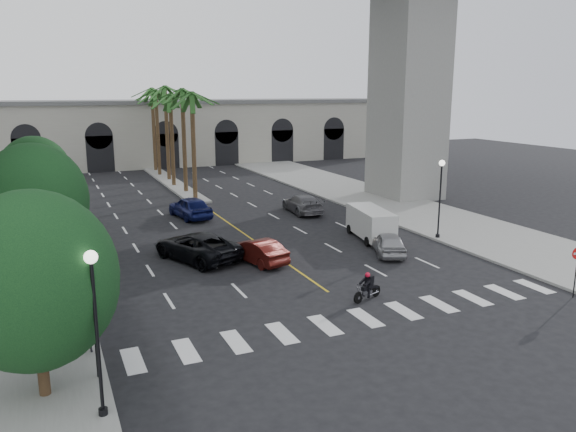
{
  "coord_description": "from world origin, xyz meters",
  "views": [
    {
      "loc": [
        -12.4,
        -21.29,
        9.8
      ],
      "look_at": [
        -0.44,
        6.0,
        3.09
      ],
      "focal_mm": 35.0,
      "sensor_mm": 36.0,
      "label": 1
    }
  ],
  "objects_px": {
    "car_e": "(190,207)",
    "pedestrian_b": "(0,289)",
    "lamp_post_left_near": "(96,320)",
    "car_c": "(197,246)",
    "traffic_signal_near": "(94,312)",
    "car_b": "(257,251)",
    "cargo_van": "(371,222)",
    "car_d": "(303,204)",
    "pedestrian_a": "(86,331)",
    "lamp_post_right": "(440,192)",
    "motorcycle_rider": "(368,287)",
    "lamp_post_left_far": "(64,197)",
    "car_a": "(389,243)",
    "traffic_signal_far": "(84,277)"
  },
  "relations": [
    {
      "from": "motorcycle_rider",
      "to": "car_a",
      "type": "relative_size",
      "value": 0.45
    },
    {
      "from": "lamp_post_right",
      "to": "car_e",
      "type": "distance_m",
      "value": 19.0
    },
    {
      "from": "car_b",
      "to": "pedestrian_a",
      "type": "distance_m",
      "value": 13.05
    },
    {
      "from": "traffic_signal_near",
      "to": "car_b",
      "type": "height_order",
      "value": "traffic_signal_near"
    },
    {
      "from": "lamp_post_left_far",
      "to": "car_e",
      "type": "relative_size",
      "value": 1.06
    },
    {
      "from": "motorcycle_rider",
      "to": "lamp_post_left_far",
      "type": "bearing_deg",
      "value": 108.96
    },
    {
      "from": "lamp_post_left_near",
      "to": "car_c",
      "type": "distance_m",
      "value": 16.62
    },
    {
      "from": "car_c",
      "to": "cargo_van",
      "type": "bearing_deg",
      "value": 156.87
    },
    {
      "from": "car_c",
      "to": "car_e",
      "type": "xyz_separation_m",
      "value": [
        2.36,
        11.1,
        0.04
      ]
    },
    {
      "from": "car_a",
      "to": "car_e",
      "type": "height_order",
      "value": "car_e"
    },
    {
      "from": "car_e",
      "to": "pedestrian_b",
      "type": "distance_m",
      "value": 19.72
    },
    {
      "from": "pedestrian_b",
      "to": "traffic_signal_near",
      "type": "bearing_deg",
      "value": -35.27
    },
    {
      "from": "lamp_post_right",
      "to": "cargo_van",
      "type": "relative_size",
      "value": 1.06
    },
    {
      "from": "cargo_van",
      "to": "pedestrian_b",
      "type": "relative_size",
      "value": 2.81
    },
    {
      "from": "car_a",
      "to": "cargo_van",
      "type": "distance_m",
      "value": 3.64
    },
    {
      "from": "car_c",
      "to": "car_d",
      "type": "distance_m",
      "value": 14.55
    },
    {
      "from": "lamp_post_right",
      "to": "car_e",
      "type": "relative_size",
      "value": 1.06
    },
    {
      "from": "cargo_van",
      "to": "pedestrian_b",
      "type": "xyz_separation_m",
      "value": [
        -22.01,
        -4.08,
        -0.09
      ]
    },
    {
      "from": "car_b",
      "to": "pedestrian_a",
      "type": "height_order",
      "value": "pedestrian_a"
    },
    {
      "from": "lamp_post_right",
      "to": "pedestrian_b",
      "type": "distance_m",
      "value": 26.28
    },
    {
      "from": "lamp_post_right",
      "to": "car_a",
      "type": "relative_size",
      "value": 1.31
    },
    {
      "from": "motorcycle_rider",
      "to": "car_a",
      "type": "bearing_deg",
      "value": 29.47
    },
    {
      "from": "car_e",
      "to": "pedestrian_a",
      "type": "distance_m",
      "value": 23.38
    },
    {
      "from": "lamp_post_left_far",
      "to": "lamp_post_right",
      "type": "distance_m",
      "value": 24.16
    },
    {
      "from": "lamp_post_left_near",
      "to": "car_c",
      "type": "bearing_deg",
      "value": 65.43
    },
    {
      "from": "lamp_post_left_near",
      "to": "car_b",
      "type": "height_order",
      "value": "lamp_post_left_near"
    },
    {
      "from": "pedestrian_a",
      "to": "car_b",
      "type": "bearing_deg",
      "value": 36.38
    },
    {
      "from": "traffic_signal_near",
      "to": "car_c",
      "type": "bearing_deg",
      "value": 61.59
    },
    {
      "from": "car_b",
      "to": "traffic_signal_far",
      "type": "bearing_deg",
      "value": 17.73
    },
    {
      "from": "car_c",
      "to": "car_d",
      "type": "xyz_separation_m",
      "value": [
        11.22,
        9.27,
        -0.07
      ]
    },
    {
      "from": "traffic_signal_near",
      "to": "car_b",
      "type": "bearing_deg",
      "value": 46.94
    },
    {
      "from": "lamp_post_left_far",
      "to": "pedestrian_a",
      "type": "relative_size",
      "value": 3.13
    },
    {
      "from": "traffic_signal_near",
      "to": "lamp_post_left_far",
      "type": "bearing_deg",
      "value": 90.31
    },
    {
      "from": "car_c",
      "to": "car_d",
      "type": "bearing_deg",
      "value": -163.18
    },
    {
      "from": "traffic_signal_far",
      "to": "car_e",
      "type": "xyz_separation_m",
      "value": [
        9.1,
        19.55,
        -1.65
      ]
    },
    {
      "from": "lamp_post_left_near",
      "to": "cargo_van",
      "type": "distance_m",
      "value": 23.99
    },
    {
      "from": "traffic_signal_near",
      "to": "lamp_post_left_near",
      "type": "bearing_deg",
      "value": -92.29
    },
    {
      "from": "traffic_signal_near",
      "to": "car_c",
      "type": "distance_m",
      "value": 14.26
    },
    {
      "from": "lamp_post_left_far",
      "to": "lamp_post_right",
      "type": "height_order",
      "value": "same"
    },
    {
      "from": "lamp_post_left_far",
      "to": "motorcycle_rider",
      "type": "bearing_deg",
      "value": -51.0
    },
    {
      "from": "cargo_van",
      "to": "car_e",
      "type": "bearing_deg",
      "value": 140.48
    },
    {
      "from": "car_e",
      "to": "pedestrian_b",
      "type": "xyz_separation_m",
      "value": [
        -12.5,
        -15.26,
        0.19
      ]
    },
    {
      "from": "lamp_post_right",
      "to": "car_c",
      "type": "bearing_deg",
      "value": 173.02
    },
    {
      "from": "cargo_van",
      "to": "car_d",
      "type": "bearing_deg",
      "value": 104.11
    },
    {
      "from": "car_b",
      "to": "lamp_post_right",
      "type": "bearing_deg",
      "value": 164.29
    },
    {
      "from": "lamp_post_right",
      "to": "traffic_signal_far",
      "type": "xyz_separation_m",
      "value": [
        -22.7,
        -6.5,
        -0.71
      ]
    },
    {
      "from": "pedestrian_a",
      "to": "car_a",
      "type": "bearing_deg",
      "value": 17.14
    },
    {
      "from": "motorcycle_rider",
      "to": "pedestrian_b",
      "type": "distance_m",
      "value": 16.86
    },
    {
      "from": "traffic_signal_far",
      "to": "cargo_van",
      "type": "height_order",
      "value": "traffic_signal_far"
    },
    {
      "from": "car_d",
      "to": "cargo_van",
      "type": "xyz_separation_m",
      "value": [
        0.66,
        -9.35,
        0.39
      ]
    }
  ]
}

